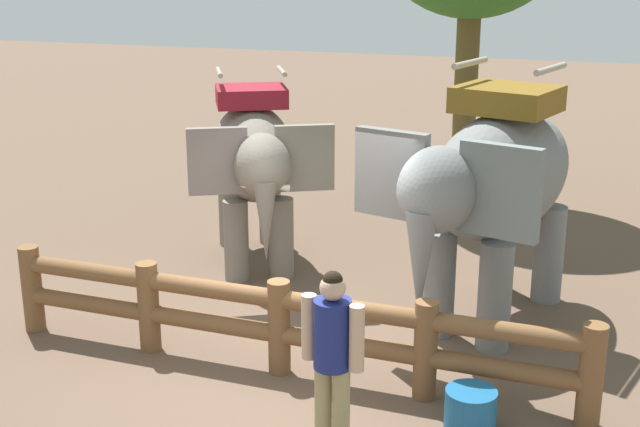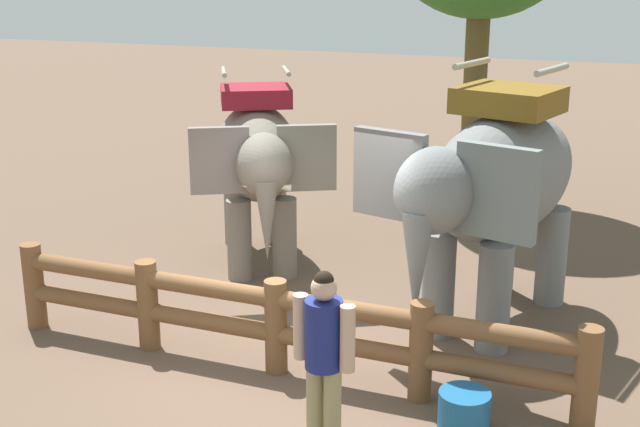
# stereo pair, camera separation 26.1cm
# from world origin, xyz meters

# --- Properties ---
(ground_plane) EXTENTS (60.00, 60.00, 0.00)m
(ground_plane) POSITION_xyz_m (0.00, 0.00, 0.00)
(ground_plane) COLOR brown
(log_fence) EXTENTS (6.61, 0.42, 1.05)m
(log_fence) POSITION_xyz_m (-0.00, -0.04, 0.60)
(log_fence) COLOR brown
(log_fence) RESTS_ON ground
(elephant_near_left) EXTENTS (2.60, 3.28, 2.80)m
(elephant_near_left) POSITION_xyz_m (-1.54, 2.98, 1.58)
(elephant_near_left) COLOR gray
(elephant_near_left) RESTS_ON ground
(elephant_center) EXTENTS (2.46, 3.76, 3.15)m
(elephant_center) POSITION_xyz_m (1.93, 1.98, 1.77)
(elephant_center) COLOR slate
(elephant_center) RESTS_ON ground
(tourist_woman_in_black) EXTENTS (0.61, 0.40, 1.74)m
(tourist_woman_in_black) POSITION_xyz_m (1.00, -1.30, 1.01)
(tourist_woman_in_black) COLOR #9B9062
(tourist_woman_in_black) RESTS_ON ground
(feed_bucket) EXTENTS (0.49, 0.49, 0.41)m
(feed_bucket) POSITION_xyz_m (2.14, -0.56, 0.21)
(feed_bucket) COLOR #19598C
(feed_bucket) RESTS_ON ground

